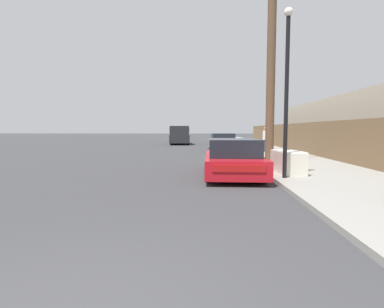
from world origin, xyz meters
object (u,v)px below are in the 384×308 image
(car_parked_mid, at_px, (222,142))
(pedestrian, at_px, (265,139))
(pickup_truck, at_px, (180,135))
(street_lamp, at_px, (287,81))
(utility_pole, at_px, (271,58))
(parked_sports_car_red, at_px, (233,159))
(discarded_fridge, at_px, (288,162))

(car_parked_mid, height_order, pedestrian, pedestrian)
(pickup_truck, height_order, street_lamp, street_lamp)
(pickup_truck, distance_m, street_lamp, 22.91)
(utility_pole, xyz_separation_m, pedestrian, (1.11, 6.65, -3.66))
(pickup_truck, xyz_separation_m, utility_pole, (5.51, -18.14, 3.66))
(parked_sports_car_red, bearing_deg, discarded_fridge, -0.16)
(discarded_fridge, height_order, parked_sports_car_red, parked_sports_car_red)
(car_parked_mid, bearing_deg, pedestrian, -51.37)
(discarded_fridge, bearing_deg, pedestrian, 77.74)
(parked_sports_car_red, relative_size, street_lamp, 0.90)
(parked_sports_car_red, relative_size, pedestrian, 2.75)
(car_parked_mid, xyz_separation_m, utility_pole, (1.54, -9.56, 4.01))
(discarded_fridge, height_order, car_parked_mid, car_parked_mid)
(pickup_truck, bearing_deg, discarded_fridge, 100.98)
(discarded_fridge, distance_m, pedestrian, 9.79)
(discarded_fridge, distance_m, pickup_truck, 21.91)
(pickup_truck, relative_size, pedestrian, 3.59)
(street_lamp, distance_m, pedestrian, 11.04)
(pickup_truck, relative_size, utility_pole, 0.66)
(parked_sports_car_red, xyz_separation_m, pedestrian, (2.95, 9.68, 0.37))
(pedestrian, bearing_deg, utility_pole, -99.50)
(pedestrian, bearing_deg, parked_sports_car_red, -106.93)
(parked_sports_car_red, bearing_deg, utility_pole, 59.74)
(parked_sports_car_red, xyz_separation_m, car_parked_mid, (0.29, 12.59, 0.02))
(pickup_truck, distance_m, pedestrian, 13.27)
(parked_sports_car_red, bearing_deg, street_lamp, -35.39)
(utility_pole, bearing_deg, car_parked_mid, 99.14)
(parked_sports_car_red, relative_size, pickup_truck, 0.77)
(street_lamp, relative_size, pedestrian, 3.06)
(discarded_fridge, bearing_deg, parked_sports_car_red, 173.26)
(street_lamp, xyz_separation_m, pedestrian, (1.50, 10.74, -2.04))
(pickup_truck, bearing_deg, street_lamp, 99.42)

